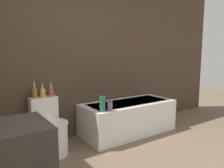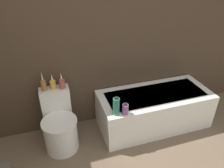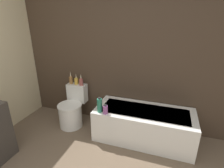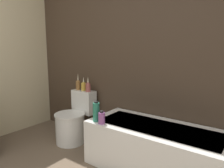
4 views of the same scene
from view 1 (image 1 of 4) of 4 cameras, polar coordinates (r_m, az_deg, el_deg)
name	(u,v)px [view 1 (image 1 of 4)]	position (r m, az deg, el deg)	size (l,w,h in m)	color
wall_back_tiled	(77,54)	(3.45, -9.11, 7.77)	(6.40, 0.06, 2.60)	#423326
bathtub	(128,117)	(3.66, 4.23, -8.63)	(1.55, 0.69, 0.52)	white
toilet	(50,132)	(3.04, -15.96, -11.89)	(0.43, 0.59, 0.72)	white
vase_gold	(35,92)	(3.09, -19.58, -1.92)	(0.07, 0.07, 0.25)	olive
vase_silver	(43,92)	(3.13, -17.66, -1.96)	(0.07, 0.07, 0.21)	gold
vase_bronze	(51,91)	(3.14, -15.64, -1.75)	(0.07, 0.07, 0.22)	#994C47
shampoo_bottle_tall	(102,104)	(2.99, -2.51, -5.14)	(0.08, 0.08, 0.24)	#267259
shampoo_bottle_short	(110,106)	(3.04, -0.58, -5.80)	(0.08, 0.08, 0.15)	#8C4C8C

